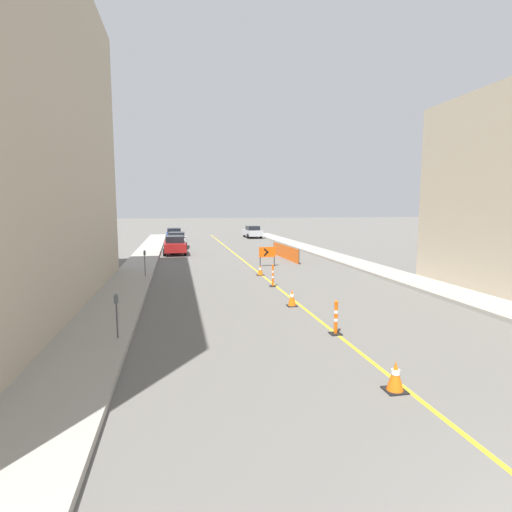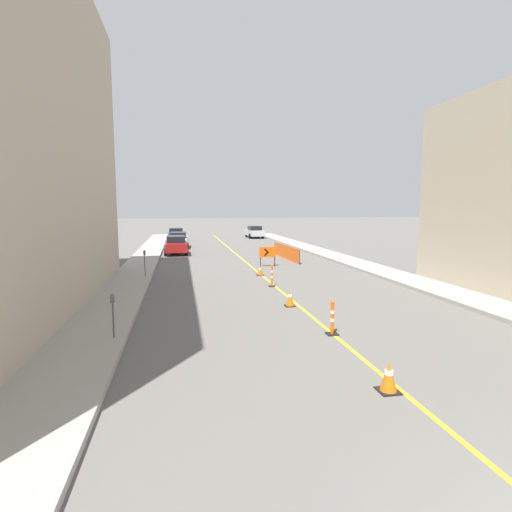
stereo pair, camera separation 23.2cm
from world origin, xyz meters
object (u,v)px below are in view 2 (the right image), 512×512
object	(u,v)px
traffic_cone_nearest	(389,377)
parking_meter_far_curb	(145,258)
parked_car_curb_mid	(178,240)
parked_car_curb_far	(176,235)
traffic_cone_third	(260,270)
delineator_post_front	(332,320)
parked_car_curb_near	(176,245)
arrow_barricade_primary	(268,253)
delineator_post_rear	(272,277)
parking_meter_near_curb	(113,307)
traffic_cone_second	(290,298)
parked_car_opposite_side	(254,232)

from	to	relation	value
traffic_cone_nearest	parking_meter_far_curb	world-z (taller)	parking_meter_far_curb
parked_car_curb_mid	parked_car_curb_far	distance (m)	8.05
traffic_cone_third	delineator_post_front	world-z (taller)	delineator_post_front
traffic_cone_third	parked_car_curb_near	size ratio (longest dim) A/B	0.14
arrow_barricade_primary	parked_car_curb_mid	bearing A→B (deg)	109.65
parked_car_curb_near	parking_meter_far_curb	world-z (taller)	parking_meter_far_curb
delineator_post_rear	parked_car_curb_near	xyz separation A→B (m)	(-4.95, 15.46, 0.31)
delineator_post_front	parking_meter_near_curb	size ratio (longest dim) A/B	0.83
parking_meter_near_curb	traffic_cone_second	bearing A→B (deg)	27.81
traffic_cone_second	parked_car_opposite_side	bearing A→B (deg)	81.73
traffic_cone_third	parked_car_curb_far	world-z (taller)	parked_car_curb_far
traffic_cone_nearest	parked_car_curb_near	distance (m)	27.78
parked_car_curb_far	delineator_post_front	bearing A→B (deg)	-82.40
parking_meter_far_curb	arrow_barricade_primary	bearing A→B (deg)	23.82
parked_car_curb_near	traffic_cone_second	bearing A→B (deg)	-78.19
parked_car_curb_mid	parking_meter_far_curb	size ratio (longest dim) A/B	3.00
traffic_cone_third	arrow_barricade_primary	world-z (taller)	arrow_barricade_primary
parked_car_curb_far	traffic_cone_third	bearing A→B (deg)	-79.02
traffic_cone_second	traffic_cone_nearest	bearing A→B (deg)	-89.47
parked_car_curb_mid	parking_meter_far_curb	bearing A→B (deg)	-92.65
parked_car_curb_far	delineator_post_rear	bearing A→B (deg)	-80.50
parked_car_opposite_side	traffic_cone_third	bearing A→B (deg)	-103.08
traffic_cone_third	delineator_post_rear	distance (m)	3.46
parked_car_curb_near	parking_meter_near_curb	xyz separation A→B (m)	(-1.60, -22.93, 0.31)
arrow_barricade_primary	parked_car_curb_far	world-z (taller)	parked_car_curb_far
delineator_post_rear	parked_car_opposite_side	world-z (taller)	parked_car_opposite_side
traffic_cone_third	parking_meter_near_curb	bearing A→B (deg)	-121.22
traffic_cone_third	parking_meter_near_curb	xyz separation A→B (m)	(-6.62, -10.92, 0.82)
parking_meter_far_curb	parked_car_opposite_side	bearing A→B (deg)	68.07
traffic_cone_second	parked_car_opposite_side	size ratio (longest dim) A/B	0.16
traffic_cone_second	delineator_post_front	size ratio (longest dim) A/B	0.63
parking_meter_near_curb	parked_car_opposite_side	bearing A→B (deg)	73.70
parked_car_opposite_side	parking_meter_far_curb	distance (m)	31.21
delineator_post_rear	parked_car_curb_far	bearing A→B (deg)	99.95
parked_car_curb_near	delineator_post_rear	bearing A→B (deg)	-74.09
delineator_post_rear	parked_car_curb_mid	xyz separation A→B (m)	(-4.75, 20.76, 0.31)
traffic_cone_third	parked_car_curb_mid	xyz separation A→B (m)	(-4.83, 17.31, 0.50)
arrow_barricade_primary	traffic_cone_second	bearing A→B (deg)	-101.51
delineator_post_rear	parked_car_curb_mid	bearing A→B (deg)	102.90
parking_meter_far_curb	traffic_cone_third	bearing A→B (deg)	0.17
traffic_cone_second	arrow_barricade_primary	bearing A→B (deg)	82.36
arrow_barricade_primary	parked_car_curb_far	bearing A→B (deg)	102.26
arrow_barricade_primary	traffic_cone_third	bearing A→B (deg)	-113.24
delineator_post_front	parked_car_curb_far	world-z (taller)	parked_car_curb_far
traffic_cone_nearest	arrow_barricade_primary	bearing A→B (deg)	85.72
traffic_cone_third	parking_meter_far_curb	size ratio (longest dim) A/B	0.41
parked_car_curb_near	parked_car_opposite_side	world-z (taller)	same
parked_car_curb_near	parked_car_curb_far	distance (m)	13.35
arrow_barricade_primary	parked_car_opposite_side	xyz separation A→B (m)	(3.83, 25.49, -0.14)
traffic_cone_third	delineator_post_front	bearing A→B (deg)	-89.68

